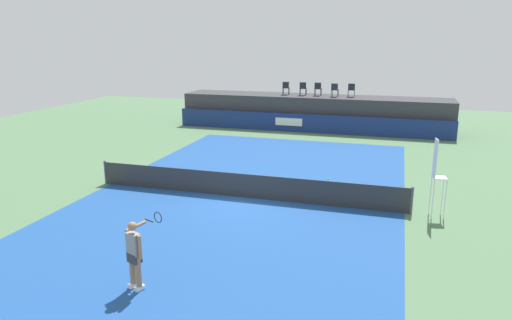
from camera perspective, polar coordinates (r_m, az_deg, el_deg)
The scene contains 15 objects.
ground_plane at distance 21.29m, azimuth 1.09°, elevation -1.98°, with size 48.00×48.00×0.00m, color #4C704C.
court_inner at distance 18.55m, azimuth -1.43°, elevation -4.51°, with size 12.00×22.00×0.00m, color #1C478C.
sponsor_wall at distance 31.13m, azimuth 6.37°, elevation 4.39°, with size 18.00×0.22×1.20m.
spectator_platform at distance 32.79m, azimuth 6.99°, elevation 5.77°, with size 18.00×2.80×2.20m, color #38383D.
spectator_chair_far_left at distance 33.05m, azimuth 3.62°, elevation 8.71°, with size 0.48×0.48×0.89m.
spectator_chair_left at distance 32.78m, azimuth 5.68°, elevation 8.62°, with size 0.48×0.48×0.89m.
spectator_chair_center at distance 32.70m, azimuth 7.47°, elevation 8.55°, with size 0.45×0.45×0.89m.
spectator_chair_right at distance 32.21m, azimuth 9.46°, elevation 8.39°, with size 0.47×0.47×0.89m.
spectator_chair_far_right at distance 32.35m, azimuth 11.41°, elevation 8.32°, with size 0.47×0.47×0.89m.
umpire_chair at distance 17.27m, azimuth 20.92°, elevation -1.44°, with size 0.51×0.51×2.76m.
tennis_net at distance 18.40m, azimuth -1.44°, elevation -3.11°, with size 12.40×0.02×0.95m, color #2D2D2D.
net_post_near at distance 21.10m, azimuth -17.65°, elevation -1.42°, with size 0.10×0.10×1.00m, color #4C4C51.
net_post_far at distance 17.56m, azimuth 18.21°, elevation -4.67°, with size 0.10×0.10×1.00m, color #4C4C51.
tennis_player at distance 12.18m, azimuth -14.34°, elevation -10.73°, with size 0.56×1.25×1.77m.
tennis_ball at distance 21.04m, azimuth 8.68°, elevation -2.24°, with size 0.07×0.07×0.07m, color #D8EA33.
Camera 1 is at (5.52, -16.64, 6.08)m, focal length 33.26 mm.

